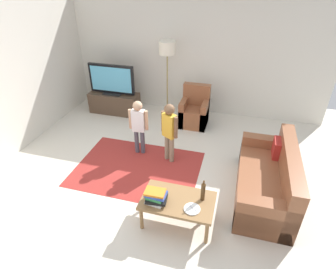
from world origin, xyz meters
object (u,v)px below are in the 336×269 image
child_center (169,128)px  book_stack (156,196)px  coffee_table (178,202)px  plate (192,209)px  tv_remote (159,190)px  child_near_tv (139,123)px  tv (112,80)px  armchair (195,112)px  floor_lamp (167,52)px  bottle (203,192)px  tv_stand (115,103)px  couch (270,181)px

child_center → book_stack: bearing=-81.6°
coffee_table → plate: (0.22, -0.12, 0.06)m
coffee_table → plate: bearing=-28.6°
tv_remote → child_near_tv: bearing=140.7°
tv → armchair: (2.00, -0.02, -0.55)m
child_center → tv: bearing=139.9°
floor_lamp → book_stack: bearing=-77.1°
tv → book_stack: tv is taller
child_near_tv → armchair: bearing=60.8°
child_center → coffee_table: child_center is taller
book_stack → bottle: size_ratio=0.94×
armchair → child_center: bearing=-96.9°
tv_remote → child_center: bearing=118.9°
tv → coffee_table: tv is taller
book_stack → armchair: bearing=90.7°
child_near_tv → coffee_table: size_ratio=1.10×
tv_stand → coffee_table: size_ratio=1.20×
plate → book_stack: bearing=179.0°
book_stack → plate: size_ratio=1.40×
tv_stand → bottle: bottle is taller
child_near_tv → couch: bearing=-13.9°
book_stack → plate: (0.50, -0.01, -0.09)m
floor_lamp → coffee_table: (1.02, -3.09, -1.17)m
floor_lamp → book_stack: (0.74, -3.20, -1.03)m
tv_stand → child_center: size_ratio=1.04×
couch → coffee_table: (-1.25, -0.89, 0.08)m
couch → plate: couch is taller
coffee_table → bottle: bearing=17.4°
armchair → floor_lamp: floor_lamp is taller
book_stack → tv_remote: size_ratio=1.81×
book_stack → tv_remote: book_stack is taller
coffee_table → plate: 0.26m
tv_stand → floor_lamp: floor_lamp is taller
couch → bottle: couch is taller
tv_stand → child_near_tv: bearing=-50.6°
floor_lamp → tv_stand: bearing=-173.3°
tv_stand → floor_lamp: (1.30, 0.15, 1.30)m
tv_stand → armchair: armchair is taller
child_near_tv → child_center: size_ratio=0.95×
couch → child_near_tv: 2.47m
coffee_table → tv_remote: (-0.30, 0.10, 0.06)m
armchair → child_near_tv: (-0.80, -1.42, 0.36)m
couch → child_center: (-1.76, 0.50, 0.40)m
tv_stand → child_center: (1.81, -1.55, 0.45)m
book_stack → plate: 0.51m
book_stack → bottle: 0.64m
coffee_table → tv_stand: bearing=128.2°
couch → floor_lamp: size_ratio=1.01×
floor_lamp → child_center: size_ratio=1.54×
tv_remote → book_stack: bearing=-64.9°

